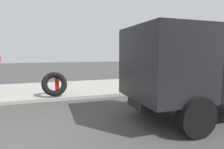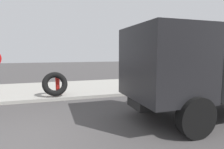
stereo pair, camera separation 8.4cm
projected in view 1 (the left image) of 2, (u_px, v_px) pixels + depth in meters
The scene contains 5 objects.
ground_plane at pixel (26, 145), 4.52m from camera, with size 80.00×80.00×0.00m, color #423F3F.
sidewalk_curb at pixel (40, 90), 10.65m from camera, with size 36.00×5.00×0.15m, color #99968E.
fire_hydrant at pixel (57, 85), 9.25m from camera, with size 0.22×0.51×0.90m.
loose_tire at pixel (55, 84), 8.81m from camera, with size 1.18×1.18×0.27m, color black.
dump_truck_gray at pixel (219, 70), 6.57m from camera, with size 7.04×2.90×3.00m.
Camera 1 is at (0.65, -4.72, 2.21)m, focal length 29.93 mm.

